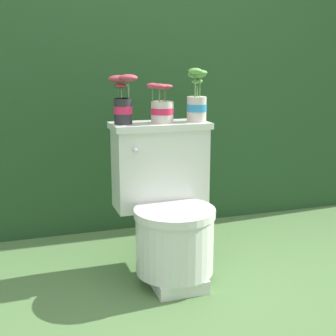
{
  "coord_description": "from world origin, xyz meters",
  "views": [
    {
      "loc": [
        -0.67,
        -1.97,
        1.04
      ],
      "look_at": [
        0.0,
        0.08,
        0.54
      ],
      "focal_mm": 50.0,
      "sensor_mm": 36.0,
      "label": 1
    }
  ],
  "objects_px": {
    "potted_plant_midleft": "(162,108)",
    "potted_plant_middle": "(197,100)",
    "potted_plant_left": "(123,101)",
    "toilet": "(169,206)"
  },
  "relations": [
    {
      "from": "potted_plant_midleft",
      "to": "potted_plant_middle",
      "type": "relative_size",
      "value": 0.74
    },
    {
      "from": "potted_plant_left",
      "to": "potted_plant_midleft",
      "type": "height_order",
      "value": "potted_plant_left"
    },
    {
      "from": "toilet",
      "to": "potted_plant_midleft",
      "type": "relative_size",
      "value": 3.87
    },
    {
      "from": "potted_plant_left",
      "to": "potted_plant_midleft",
      "type": "relative_size",
      "value": 1.22
    },
    {
      "from": "toilet",
      "to": "potted_plant_left",
      "type": "height_order",
      "value": "potted_plant_left"
    },
    {
      "from": "potted_plant_middle",
      "to": "toilet",
      "type": "bearing_deg",
      "value": -149.8
    },
    {
      "from": "potted_plant_left",
      "to": "potted_plant_midleft",
      "type": "distance_m",
      "value": 0.19
    },
    {
      "from": "potted_plant_midleft",
      "to": "toilet",
      "type": "bearing_deg",
      "value": -90.8
    },
    {
      "from": "potted_plant_midleft",
      "to": "potted_plant_middle",
      "type": "distance_m",
      "value": 0.18
    },
    {
      "from": "toilet",
      "to": "potted_plant_midleft",
      "type": "distance_m",
      "value": 0.48
    }
  ]
}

